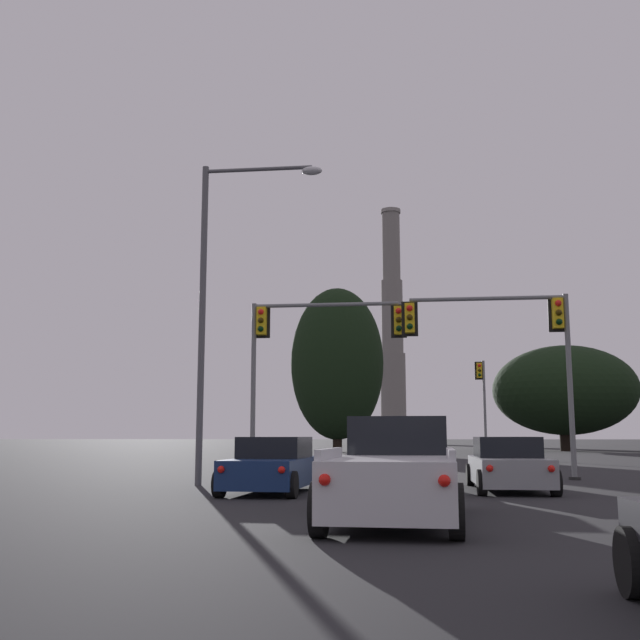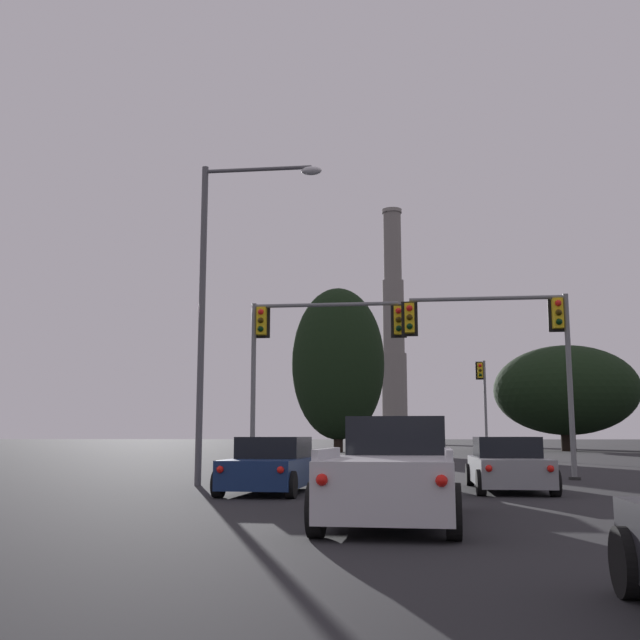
{
  "view_description": "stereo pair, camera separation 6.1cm",
  "coord_description": "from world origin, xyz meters",
  "px_view_note": "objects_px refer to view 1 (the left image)",
  "views": [
    {
      "loc": [
        0.47,
        -1.17,
        1.46
      ],
      "look_at": [
        -3.0,
        27.63,
        5.95
      ],
      "focal_mm": 42.0,
      "sensor_mm": 36.0,
      "label": 1
    },
    {
      "loc": [
        0.53,
        -1.16,
        1.46
      ],
      "look_at": [
        -3.0,
        27.63,
        5.95
      ],
      "focal_mm": 42.0,
      "sensor_mm": 36.0,
      "label": 2
    }
  ],
  "objects_px": {
    "pickup_truck_center_lane_second": "(395,473)",
    "traffic_light_overhead_left": "(303,342)",
    "smokestack": "(393,349)",
    "sedan_center_lane_front": "(392,465)",
    "traffic_light_far_right": "(482,394)",
    "sedan_left_lane_front": "(274,466)",
    "sedan_right_lane_front": "(508,465)",
    "street_lamp": "(221,286)",
    "traffic_light_overhead_right": "(512,337)"
  },
  "relations": [
    {
      "from": "sedan_center_lane_front",
      "to": "sedan_left_lane_front",
      "type": "bearing_deg",
      "value": -164.88
    },
    {
      "from": "pickup_truck_center_lane_second",
      "to": "traffic_light_overhead_right",
      "type": "distance_m",
      "value": 13.8
    },
    {
      "from": "pickup_truck_center_lane_second",
      "to": "sedan_center_lane_front",
      "type": "distance_m",
      "value": 6.98
    },
    {
      "from": "sedan_left_lane_front",
      "to": "sedan_right_lane_front",
      "type": "bearing_deg",
      "value": 14.66
    },
    {
      "from": "sedan_center_lane_front",
      "to": "traffic_light_far_right",
      "type": "relative_size",
      "value": 0.72
    },
    {
      "from": "sedan_left_lane_front",
      "to": "traffic_light_overhead_right",
      "type": "bearing_deg",
      "value": 44.76
    },
    {
      "from": "sedan_right_lane_front",
      "to": "traffic_light_overhead_left",
      "type": "height_order",
      "value": "traffic_light_overhead_left"
    },
    {
      "from": "pickup_truck_center_lane_second",
      "to": "street_lamp",
      "type": "height_order",
      "value": "street_lamp"
    },
    {
      "from": "sedan_center_lane_front",
      "to": "traffic_light_overhead_left",
      "type": "xyz_separation_m",
      "value": [
        -3.4,
        6.79,
        4.23
      ]
    },
    {
      "from": "traffic_light_far_right",
      "to": "traffic_light_overhead_left",
      "type": "xyz_separation_m",
      "value": [
        -8.83,
        -25.09,
        0.61
      ]
    },
    {
      "from": "sedan_left_lane_front",
      "to": "traffic_light_far_right",
      "type": "relative_size",
      "value": 0.73
    },
    {
      "from": "traffic_light_overhead_left",
      "to": "smokestack",
      "type": "bearing_deg",
      "value": 89.6
    },
    {
      "from": "smokestack",
      "to": "traffic_light_far_right",
      "type": "bearing_deg",
      "value": -84.7
    },
    {
      "from": "traffic_light_overhead_right",
      "to": "street_lamp",
      "type": "xyz_separation_m",
      "value": [
        -9.25,
        -4.17,
        1.18
      ]
    },
    {
      "from": "pickup_truck_center_lane_second",
      "to": "traffic_light_far_right",
      "type": "relative_size",
      "value": 0.85
    },
    {
      "from": "sedan_right_lane_front",
      "to": "smokestack",
      "type": "bearing_deg",
      "value": 92.92
    },
    {
      "from": "traffic_light_overhead_right",
      "to": "street_lamp",
      "type": "bearing_deg",
      "value": -155.72
    },
    {
      "from": "sedan_right_lane_front",
      "to": "traffic_light_far_right",
      "type": "bearing_deg",
      "value": 85.92
    },
    {
      "from": "sedan_right_lane_front",
      "to": "sedan_left_lane_front",
      "type": "relative_size",
      "value": 0.99
    },
    {
      "from": "traffic_light_far_right",
      "to": "traffic_light_overhead_left",
      "type": "relative_size",
      "value": 1.03
    },
    {
      "from": "traffic_light_far_right",
      "to": "street_lamp",
      "type": "bearing_deg",
      "value": -109.29
    },
    {
      "from": "traffic_light_overhead_right",
      "to": "sedan_left_lane_front",
      "type": "bearing_deg",
      "value": -137.54
    },
    {
      "from": "traffic_light_overhead_left",
      "to": "traffic_light_far_right",
      "type": "bearing_deg",
      "value": 70.62
    },
    {
      "from": "sedan_left_lane_front",
      "to": "traffic_light_far_right",
      "type": "distance_m",
      "value": 34.01
    },
    {
      "from": "traffic_light_far_right",
      "to": "traffic_light_overhead_left",
      "type": "distance_m",
      "value": 26.61
    },
    {
      "from": "sedan_left_lane_front",
      "to": "smokestack",
      "type": "height_order",
      "value": "smokestack"
    },
    {
      "from": "traffic_light_far_right",
      "to": "street_lamp",
      "type": "height_order",
      "value": "street_lamp"
    },
    {
      "from": "pickup_truck_center_lane_second",
      "to": "traffic_light_far_right",
      "type": "xyz_separation_m",
      "value": [
        5.19,
        38.86,
        3.48
      ]
    },
    {
      "from": "street_lamp",
      "to": "sedan_center_lane_front",
      "type": "bearing_deg",
      "value": -15.94
    },
    {
      "from": "sedan_center_lane_front",
      "to": "traffic_light_overhead_right",
      "type": "bearing_deg",
      "value": 54.18
    },
    {
      "from": "sedan_right_lane_front",
      "to": "traffic_light_far_right",
      "type": "height_order",
      "value": "traffic_light_far_right"
    },
    {
      "from": "traffic_light_far_right",
      "to": "street_lamp",
      "type": "relative_size",
      "value": 0.67
    },
    {
      "from": "traffic_light_far_right",
      "to": "street_lamp",
      "type": "distance_m",
      "value": 32.24
    },
    {
      "from": "traffic_light_far_right",
      "to": "sedan_center_lane_front",
      "type": "bearing_deg",
      "value": -99.66
    },
    {
      "from": "traffic_light_overhead_left",
      "to": "sedan_left_lane_front",
      "type": "bearing_deg",
      "value": -87.58
    },
    {
      "from": "pickup_truck_center_lane_second",
      "to": "traffic_light_overhead_left",
      "type": "height_order",
      "value": "traffic_light_overhead_left"
    },
    {
      "from": "street_lamp",
      "to": "smokestack",
      "type": "height_order",
      "value": "smokestack"
    },
    {
      "from": "sedan_right_lane_front",
      "to": "pickup_truck_center_lane_second",
      "type": "relative_size",
      "value": 0.85
    },
    {
      "from": "pickup_truck_center_lane_second",
      "to": "street_lamp",
      "type": "xyz_separation_m",
      "value": [
        -5.44,
        8.47,
        5.2
      ]
    },
    {
      "from": "sedan_right_lane_front",
      "to": "sedan_center_lane_front",
      "type": "height_order",
      "value": "same"
    },
    {
      "from": "sedan_right_lane_front",
      "to": "street_lamp",
      "type": "bearing_deg",
      "value": 173.42
    },
    {
      "from": "sedan_right_lane_front",
      "to": "traffic_light_overhead_left",
      "type": "relative_size",
      "value": 0.74
    },
    {
      "from": "traffic_light_overhead_right",
      "to": "traffic_light_far_right",
      "type": "distance_m",
      "value": 26.26
    },
    {
      "from": "traffic_light_far_right",
      "to": "smokestack",
      "type": "xyz_separation_m",
      "value": [
        -8.05,
        86.89,
        13.15
      ]
    },
    {
      "from": "sedan_left_lane_front",
      "to": "traffic_light_far_right",
      "type": "bearing_deg",
      "value": 77.73
    },
    {
      "from": "traffic_light_overhead_left",
      "to": "street_lamp",
      "type": "bearing_deg",
      "value": -108.9
    },
    {
      "from": "sedan_right_lane_front",
      "to": "street_lamp",
      "type": "relative_size",
      "value": 0.48
    },
    {
      "from": "sedan_left_lane_front",
      "to": "sedan_center_lane_front",
      "type": "bearing_deg",
      "value": 17.72
    },
    {
      "from": "sedan_left_lane_front",
      "to": "traffic_light_overhead_left",
      "type": "relative_size",
      "value": 0.75
    },
    {
      "from": "pickup_truck_center_lane_second",
      "to": "traffic_light_overhead_right",
      "type": "xyz_separation_m",
      "value": [
        3.8,
        12.64,
        4.02
      ]
    }
  ]
}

